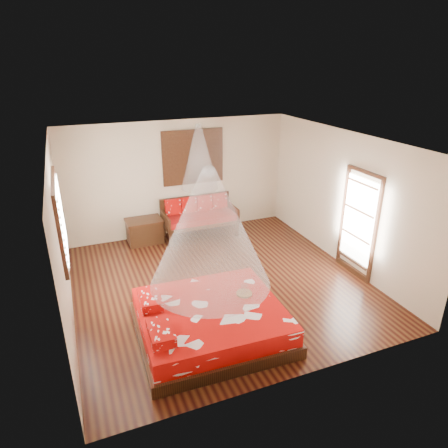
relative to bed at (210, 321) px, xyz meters
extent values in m
cube|color=black|center=(0.73, 1.42, -0.26)|extent=(5.50, 5.50, 0.02)
cube|color=silver|center=(0.73, 1.42, 2.56)|extent=(5.50, 5.50, 0.02)
cube|color=beige|center=(-2.03, 1.42, 1.15)|extent=(0.02, 5.50, 2.80)
cube|color=beige|center=(3.49, 1.42, 1.15)|extent=(0.02, 5.50, 2.80)
cube|color=beige|center=(0.73, 4.18, 1.15)|extent=(5.50, 0.02, 2.80)
cube|color=beige|center=(0.73, -1.34, 1.15)|extent=(5.50, 0.02, 2.80)
cube|color=black|center=(0.02, 0.00, -0.15)|extent=(2.37, 2.16, 0.20)
cube|color=#A40805|center=(0.02, 0.00, 0.10)|extent=(2.26, 2.05, 0.30)
cube|color=#A40805|center=(-0.87, -0.40, 0.32)|extent=(0.35, 0.61, 0.15)
cube|color=#A40805|center=(-0.83, 0.47, 0.32)|extent=(0.35, 0.61, 0.15)
cube|color=black|center=(0.26, 3.38, -0.04)|extent=(0.08, 0.08, 0.42)
cube|color=black|center=(1.95, 3.38, -0.04)|extent=(0.08, 0.08, 0.42)
cube|color=black|center=(0.26, 4.06, -0.04)|extent=(0.08, 0.08, 0.42)
cube|color=black|center=(1.95, 4.06, -0.04)|extent=(0.08, 0.08, 0.42)
cube|color=black|center=(1.10, 3.72, 0.13)|extent=(1.81, 0.80, 0.08)
cube|color=maroon|center=(1.10, 3.72, 0.24)|extent=(1.75, 0.74, 0.14)
cube|color=black|center=(1.10, 4.08, 0.42)|extent=(1.81, 0.06, 0.55)
cube|color=black|center=(0.24, 3.72, 0.29)|extent=(0.06, 0.80, 0.30)
cube|color=black|center=(1.97, 3.72, 0.29)|extent=(0.06, 0.80, 0.30)
cube|color=#A40805|center=(0.50, 3.96, 0.50)|extent=(0.38, 0.20, 0.40)
cube|color=#A40805|center=(0.90, 3.96, 0.50)|extent=(0.38, 0.20, 0.40)
cube|color=#A40805|center=(1.30, 3.96, 0.50)|extent=(0.38, 0.20, 0.40)
cube|color=#A40805|center=(1.71, 3.96, 0.50)|extent=(0.38, 0.20, 0.40)
cube|color=black|center=(-0.25, 3.87, 0.01)|extent=(0.81, 0.59, 0.52)
cube|color=black|center=(-0.25, 3.87, 0.30)|extent=(0.85, 0.63, 0.05)
cube|color=black|center=(1.10, 4.14, 1.65)|extent=(1.52, 0.06, 1.32)
cube|color=black|center=(1.10, 4.13, 1.65)|extent=(1.35, 0.04, 1.10)
cube|color=black|center=(-1.99, 1.62, 1.45)|extent=(0.08, 1.74, 1.34)
cube|color=white|center=(-1.95, 1.62, 1.45)|extent=(0.04, 1.54, 1.10)
cube|color=black|center=(3.45, 0.82, 0.80)|extent=(0.08, 1.02, 2.16)
cube|color=white|center=(3.43, 0.82, 0.90)|extent=(0.03, 0.82, 1.70)
cylinder|color=brown|center=(0.67, 0.16, 0.26)|extent=(0.27, 0.27, 0.03)
cone|color=white|center=(0.02, 0.00, 1.60)|extent=(1.82, 1.82, 1.80)
cone|color=white|center=(1.10, 3.67, 1.75)|extent=(0.87, 0.87, 1.50)
camera|label=1|loc=(-1.75, -4.95, 3.87)|focal=32.00mm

